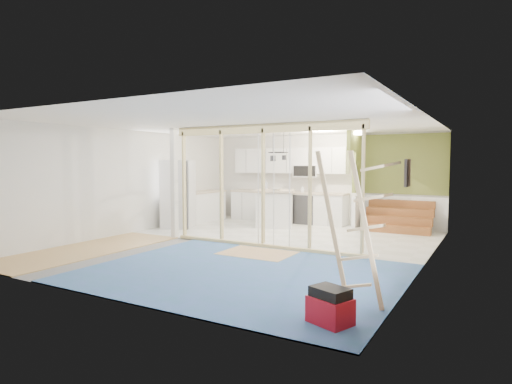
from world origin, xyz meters
The scene contains 17 objects.
room centered at (0.00, 0.00, 1.30)m, with size 7.01×8.01×2.61m.
floor_overlays centered at (0.07, 0.06, 0.01)m, with size 7.00×8.00×0.03m.
stud_frame centered at (-0.24, 0.00, 1.59)m, with size 4.66×0.14×2.60m.
base_cabinets centered at (-1.61, 3.36, 0.47)m, with size 4.45×2.24×0.93m.
upper_cabinets centered at (-0.84, 3.82, 1.82)m, with size 3.60×0.41×0.85m.
green_partition centered at (2.04, 3.66, 0.94)m, with size 2.25×1.51×2.60m.
pot_rack centered at (-0.31, 1.89, 2.00)m, with size 0.52×0.52×0.72m.
sheathing_panel centered at (3.48, -2.00, 1.30)m, with size 0.02×4.00×2.60m, color tan.
electrical_panel centered at (3.43, -1.40, 1.65)m, with size 0.04×0.30×0.40m, color #333338.
ceiling_light centered at (1.40, 3.00, 2.54)m, with size 0.32×0.32×0.08m, color #FFEABF.
fridge centered at (-3.04, 1.27, 0.93)m, with size 1.07×1.03×1.86m.
island centered at (-0.80, 2.70, 0.52)m, with size 1.38×1.38×1.04m.
bowl centered at (-0.68, 2.55, 1.07)m, with size 0.24×0.24×0.06m, color beige.
soap_bottle_a centered at (-1.68, 3.82, 1.09)m, with size 0.13×0.13×0.33m, color silver.
soap_bottle_b centered at (-0.36, 3.61, 1.03)m, with size 0.09×0.09×0.20m, color silver.
toolbox centered at (3.00, -3.40, 0.20)m, with size 0.54×0.48×0.43m.
ladder centered at (3.04, -2.71, 0.99)m, with size 1.04×0.09×1.93m.
Camera 1 is at (4.57, -7.83, 1.80)m, focal length 30.00 mm.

